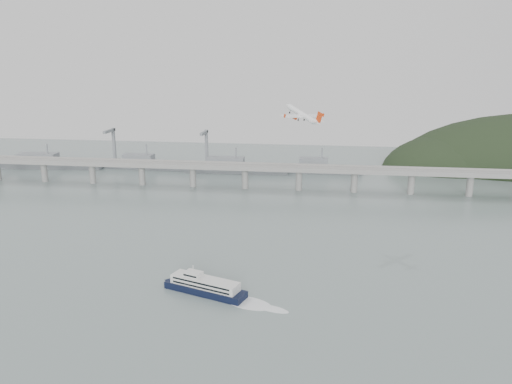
# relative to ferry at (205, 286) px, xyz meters

# --- Properties ---
(ground) EXTENTS (900.00, 900.00, 0.00)m
(ground) POSITION_rel_ferry_xyz_m (16.92, 15.45, -3.76)
(ground) COLOR slate
(ground) RESTS_ON ground
(bridge) EXTENTS (800.00, 22.00, 23.90)m
(bridge) POSITION_rel_ferry_xyz_m (15.77, 215.45, 13.89)
(bridge) COLOR gray
(bridge) RESTS_ON ground
(distant_fleet) EXTENTS (453.00, 60.90, 40.00)m
(distant_fleet) POSITION_rel_ferry_xyz_m (-138.44, 280.53, 2.46)
(distant_fleet) COLOR slate
(distant_fleet) RESTS_ON ground
(ferry) EXTENTS (70.92, 30.78, 13.85)m
(ferry) POSITION_rel_ferry_xyz_m (0.00, 0.00, 0.00)
(ferry) COLOR black
(ferry) RESTS_ON ground
(airliner) EXTENTS (27.99, 29.25, 13.23)m
(airliner) POSITION_rel_ferry_xyz_m (44.14, 90.93, 78.88)
(airliner) COLOR white
(airliner) RESTS_ON ground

